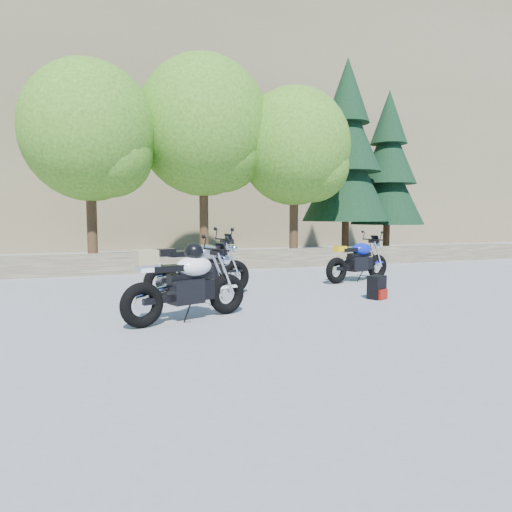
# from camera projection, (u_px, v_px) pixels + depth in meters

# --- Properties ---
(ground) EXTENTS (90.00, 90.00, 0.00)m
(ground) POSITION_uv_depth(u_px,v_px,m) (265.00, 311.00, 6.96)
(ground) COLOR gray
(ground) RESTS_ON ground
(stone_wall) EXTENTS (22.00, 0.55, 0.50)m
(stone_wall) POSITION_uv_depth(u_px,v_px,m) (193.00, 261.00, 12.10)
(stone_wall) COLOR brown
(stone_wall) RESTS_ON ground
(hillside) EXTENTS (80.00, 30.00, 15.00)m
(hillside) POSITION_uv_depth(u_px,v_px,m) (170.00, 134.00, 33.61)
(hillside) COLOR brown
(hillside) RESTS_ON ground
(tree_decid_left) EXTENTS (3.67, 3.67, 5.62)m
(tree_decid_left) POSITION_uv_depth(u_px,v_px,m) (93.00, 136.00, 12.55)
(tree_decid_left) COLOR #382314
(tree_decid_left) RESTS_ON ground
(tree_decid_mid) EXTENTS (4.08, 4.08, 6.24)m
(tree_decid_mid) POSITION_uv_depth(u_px,v_px,m) (207.00, 131.00, 13.99)
(tree_decid_mid) COLOR #382314
(tree_decid_mid) RESTS_ON ground
(tree_decid_right) EXTENTS (3.54, 3.54, 5.41)m
(tree_decid_right) POSITION_uv_depth(u_px,v_px,m) (298.00, 151.00, 14.40)
(tree_decid_right) COLOR #382314
(tree_decid_right) RESTS_ON ground
(conifer_near) EXTENTS (3.17, 3.17, 7.06)m
(conifer_near) POSITION_uv_depth(u_px,v_px,m) (347.00, 154.00, 16.40)
(conifer_near) COLOR #382314
(conifer_near) RESTS_ON ground
(conifer_far) EXTENTS (2.82, 2.82, 6.27)m
(conifer_far) POSITION_uv_depth(u_px,v_px,m) (388.00, 169.00, 17.72)
(conifer_far) COLOR #382314
(conifer_far) RESTS_ON ground
(silver_bike) EXTENTS (2.03, 0.76, 1.03)m
(silver_bike) POSITION_uv_depth(u_px,v_px,m) (200.00, 269.00, 8.06)
(silver_bike) COLOR black
(silver_bike) RESTS_ON ground
(white_bike) EXTENTS (1.88, 0.86, 1.07)m
(white_bike) POSITION_uv_depth(u_px,v_px,m) (186.00, 283.00, 6.26)
(white_bike) COLOR black
(white_bike) RESTS_ON ground
(blue_bike) EXTENTS (1.82, 0.70, 0.93)m
(blue_bike) POSITION_uv_depth(u_px,v_px,m) (358.00, 261.00, 10.07)
(blue_bike) COLOR black
(blue_bike) RESTS_ON ground
(backpack) EXTENTS (0.36, 0.35, 0.41)m
(backpack) POSITION_uv_depth(u_px,v_px,m) (377.00, 288.00, 7.94)
(backpack) COLOR black
(backpack) RESTS_ON ground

